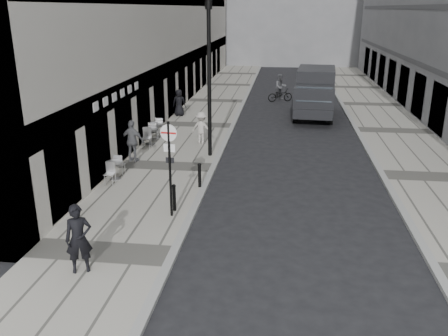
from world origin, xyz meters
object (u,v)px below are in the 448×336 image
at_px(walking_man, 79,239).
at_px(cyclist, 280,91).
at_px(lamppost, 209,73).
at_px(sign_post, 170,157).
at_px(panel_van, 315,90).

distance_m(walking_man, cyclist, 25.21).
relative_size(walking_man, lamppost, 0.27).
relative_size(sign_post, cyclist, 1.56).
distance_m(walking_man, sign_post, 4.10).
height_order(walking_man, lamppost, lamppost).
bearing_deg(cyclist, lamppost, -123.58).
bearing_deg(sign_post, lamppost, 94.75).
height_order(lamppost, cyclist, lamppost).
bearing_deg(sign_post, panel_van, 78.28).
distance_m(walking_man, panel_van, 21.27).
distance_m(lamppost, panel_van, 11.21).
xyz_separation_m(walking_man, cyclist, (4.70, 24.77, -0.25)).
xyz_separation_m(panel_van, cyclist, (-2.23, 4.67, -0.86)).
bearing_deg(sign_post, cyclist, 87.92).
bearing_deg(panel_van, cyclist, 120.07).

